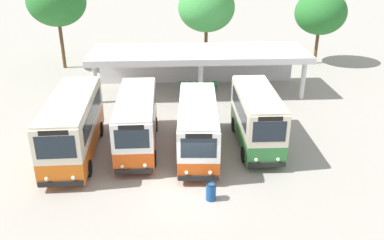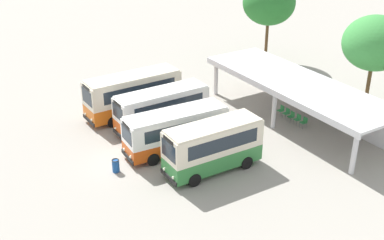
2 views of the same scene
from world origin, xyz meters
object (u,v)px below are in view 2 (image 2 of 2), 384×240
(city_bus_middle_cream, at_px, (176,129))
(waiting_chair_second_from_end, at_px, (287,113))
(city_bus_second_in_row, at_px, (162,108))
(litter_bin_apron, at_px, (116,166))
(city_bus_nearest_orange, at_px, (133,93))
(waiting_chair_end_by_column, at_px, (281,110))
(waiting_chair_fourth_seat, at_px, (298,119))
(waiting_chair_fifth_seat, at_px, (304,122))
(waiting_chair_middle_seat, at_px, (291,116))
(city_bus_fourth_amber, at_px, (213,146))

(city_bus_middle_cream, relative_size, waiting_chair_second_from_end, 8.81)
(city_bus_second_in_row, height_order, litter_bin_apron, city_bus_second_in_row)
(waiting_chair_second_from_end, height_order, litter_bin_apron, litter_bin_apron)
(city_bus_nearest_orange, xyz_separation_m, waiting_chair_end_by_column, (6.49, 10.22, -1.40))
(waiting_chair_end_by_column, height_order, waiting_chair_fourth_seat, same)
(waiting_chair_end_by_column, height_order, waiting_chair_fifth_seat, same)
(city_bus_middle_cream, relative_size, waiting_chair_fifth_seat, 8.81)
(waiting_chair_fourth_seat, bearing_deg, waiting_chair_fifth_seat, 4.92)
(city_bus_middle_cream, bearing_deg, waiting_chair_fifth_seat, 78.69)
(city_bus_nearest_orange, relative_size, waiting_chair_fourth_seat, 9.29)
(waiting_chair_middle_seat, xyz_separation_m, litter_bin_apron, (-0.44, -15.01, -0.07))
(waiting_chair_end_by_column, bearing_deg, city_bus_nearest_orange, -122.42)
(city_bus_nearest_orange, distance_m, city_bus_middle_cream, 7.06)
(city_bus_fourth_amber, distance_m, waiting_chair_middle_seat, 9.97)
(city_bus_nearest_orange, distance_m, waiting_chair_fifth_seat, 13.80)
(city_bus_second_in_row, distance_m, waiting_chair_fifth_seat, 11.13)
(waiting_chair_end_by_column, bearing_deg, waiting_chair_fifth_seat, 0.75)
(waiting_chair_fourth_seat, relative_size, litter_bin_apron, 0.96)
(city_bus_second_in_row, relative_size, waiting_chair_middle_seat, 8.61)
(waiting_chair_fourth_seat, bearing_deg, city_bus_nearest_orange, -129.71)
(waiting_chair_middle_seat, distance_m, waiting_chair_fourth_seat, 0.66)
(waiting_chair_second_from_end, height_order, waiting_chair_fourth_seat, same)
(city_bus_nearest_orange, xyz_separation_m, city_bus_middle_cream, (7.06, -0.08, -0.21))
(city_bus_second_in_row, bearing_deg, litter_bin_apron, -55.57)
(waiting_chair_middle_seat, height_order, litter_bin_apron, litter_bin_apron)
(waiting_chair_fourth_seat, height_order, litter_bin_apron, litter_bin_apron)
(city_bus_nearest_orange, xyz_separation_m, waiting_chair_second_from_end, (7.15, 10.22, -1.40))
(waiting_chair_fifth_seat, bearing_deg, city_bus_nearest_orange, -131.68)
(city_bus_nearest_orange, relative_size, waiting_chair_end_by_column, 9.29)
(city_bus_middle_cream, distance_m, city_bus_fourth_amber, 3.61)
(city_bus_middle_cream, height_order, city_bus_fourth_amber, city_bus_fourth_amber)
(city_bus_fourth_amber, relative_size, waiting_chair_end_by_column, 7.83)
(waiting_chair_end_by_column, relative_size, litter_bin_apron, 0.96)
(waiting_chair_middle_seat, bearing_deg, waiting_chair_end_by_column, 176.03)
(city_bus_middle_cream, relative_size, waiting_chair_fourth_seat, 8.81)
(litter_bin_apron, bearing_deg, city_bus_middle_cream, 93.66)
(city_bus_nearest_orange, height_order, city_bus_middle_cream, city_bus_nearest_orange)
(waiting_chair_end_by_column, distance_m, waiting_chair_fifth_seat, 2.64)
(waiting_chair_second_from_end, distance_m, litter_bin_apron, 15.10)
(city_bus_second_in_row, distance_m, waiting_chair_fourth_seat, 10.76)
(city_bus_middle_cream, distance_m, waiting_chair_fifth_seat, 10.60)
(city_bus_nearest_orange, bearing_deg, litter_bin_apron, -33.53)
(city_bus_fourth_amber, bearing_deg, waiting_chair_fourth_seat, 102.54)
(city_bus_nearest_orange, distance_m, waiting_chair_fourth_seat, 13.33)
(waiting_chair_end_by_column, xyz_separation_m, waiting_chair_fifth_seat, (2.64, 0.03, 0.00))
(waiting_chair_end_by_column, distance_m, waiting_chair_middle_seat, 1.32)
(litter_bin_apron, bearing_deg, city_bus_second_in_row, 124.43)
(waiting_chair_end_by_column, xyz_separation_m, litter_bin_apron, (0.88, -15.10, -0.07))
(waiting_chair_second_from_end, distance_m, waiting_chair_fourth_seat, 1.32)
(city_bus_second_in_row, relative_size, city_bus_middle_cream, 0.98)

